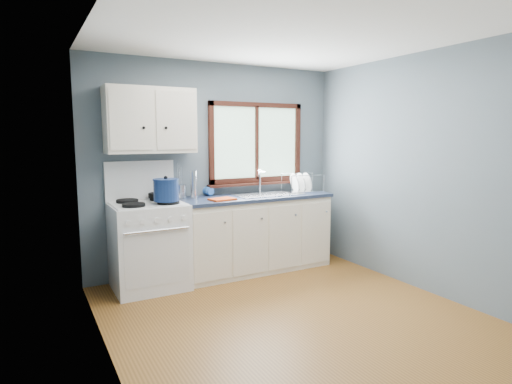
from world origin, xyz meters
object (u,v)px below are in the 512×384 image
gas_range (149,243)px  stockpot (166,190)px  skillet (160,195)px  thermos (194,185)px  sink (268,199)px  utensil_crock (180,191)px  dish_rack (302,187)px  base_cabinets (255,237)px

gas_range → stockpot: (0.16, -0.15, 0.58)m
skillet → thermos: 0.40m
sink → utensil_crock: bearing=168.6°
thermos → dish_rack: size_ratio=0.61×
gas_range → utensil_crock: size_ratio=3.39×
stockpot → dish_rack: (1.85, 0.19, -0.09)m
sink → stockpot: 1.35m
utensil_crock → thermos: (0.13, -0.10, 0.08)m
stockpot → thermos: 0.49m
base_cabinets → utensil_crock: 1.07m
gas_range → utensil_crock: (0.44, 0.23, 0.51)m
gas_range → thermos: bearing=12.8°
gas_range → base_cabinets: gas_range is taller
stockpot → utensil_crock: size_ratio=0.74×
utensil_crock → dish_rack: (1.57, -0.19, -0.02)m
base_cabinets → skillet: 1.27m
thermos → dish_rack: thermos is taller
dish_rack → base_cabinets: bearing=-168.1°
base_cabinets → thermos: (-0.74, 0.11, 0.67)m
skillet → utensil_crock: (0.26, 0.08, 0.02)m
skillet → dish_rack: bearing=-21.0°
base_cabinets → utensil_crock: (-0.87, 0.21, 0.59)m
sink → dish_rack: 0.54m
sink → thermos: (-0.92, 0.11, 0.22)m
base_cabinets → utensil_crock: size_ratio=4.61×
utensil_crock → skillet: bearing=-163.2°
stockpot → utensil_crock: 0.48m
utensil_crock → dish_rack: utensil_crock is taller
stockpot → utensil_crock: bearing=53.6°
thermos → utensil_crock: bearing=141.6°
skillet → utensil_crock: bearing=-0.8°
base_cabinets → stockpot: 1.34m
gas_range → stockpot: gas_range is taller
thermos → gas_range: bearing=-167.2°
skillet → thermos: thermos is taller
sink → stockpot: bearing=-172.8°
sink → stockpot: stockpot is taller
skillet → stockpot: stockpot is taller
gas_range → dish_rack: gas_range is taller
gas_range → dish_rack: bearing=1.2°
base_cabinets → skillet: (-1.13, 0.13, 0.57)m
base_cabinets → utensil_crock: bearing=166.3°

